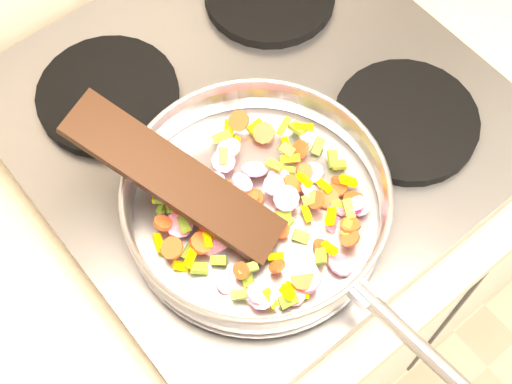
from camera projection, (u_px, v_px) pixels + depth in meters
base_cabinet at (497, 75)px, 1.60m from camera, size 3.00×0.65×0.86m
cooktop at (256, 119)px, 0.96m from camera, size 0.60×0.60×0.04m
grate_fl at (238, 245)px, 0.85m from camera, size 0.19×0.19×0.02m
grate_fr at (406, 121)px, 0.93m from camera, size 0.19×0.19×0.02m
grate_bl at (108, 95)px, 0.95m from camera, size 0.19×0.19×0.02m
saute_pan at (257, 202)px, 0.83m from camera, size 0.36×0.52×0.06m
vegetable_heap at (262, 211)px, 0.84m from camera, size 0.26×0.26×0.05m
wooden_spatula at (175, 178)px, 0.80m from camera, size 0.16×0.26×0.10m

